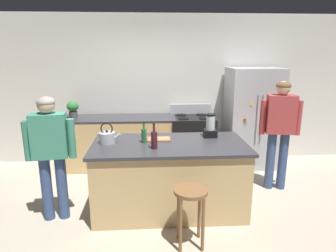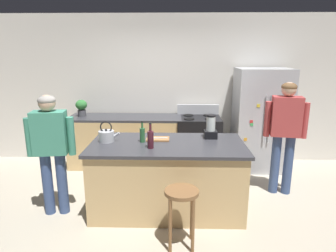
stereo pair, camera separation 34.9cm
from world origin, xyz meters
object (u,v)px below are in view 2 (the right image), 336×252
(person_by_island_left, at_px, (51,144))
(person_by_sink_right, at_px, (285,128))
(stove_range, at_px, (198,142))
(bottle_olive_oil, at_px, (142,134))
(potted_plant, at_px, (81,107))
(refrigerator, at_px, (261,120))
(bar_stool, at_px, (182,203))
(kitchen_island, at_px, (167,177))
(bottle_wine, at_px, (150,139))
(chef_knife, at_px, (159,138))
(blender_appliance, at_px, (211,128))
(cutting_board, at_px, (158,139))
(tea_kettle, at_px, (107,136))

(person_by_island_left, bearing_deg, person_by_sink_right, 11.95)
(stove_range, bearing_deg, person_by_island_left, -139.53)
(person_by_sink_right, distance_m, bottle_olive_oil, 2.03)
(potted_plant, bearing_deg, stove_range, -0.70)
(refrigerator, relative_size, bar_stool, 2.71)
(refrigerator, height_order, bottle_olive_oil, refrigerator)
(kitchen_island, height_order, bottle_olive_oil, bottle_olive_oil)
(bottle_wine, bearing_deg, chef_knife, 76.21)
(kitchen_island, distance_m, bottle_wine, 0.64)
(stove_range, relative_size, person_by_island_left, 0.71)
(stove_range, height_order, blender_appliance, blender_appliance)
(bar_stool, bearing_deg, cutting_board, 107.94)
(person_by_sink_right, bearing_deg, bar_stool, -139.00)
(potted_plant, relative_size, bottle_olive_oil, 1.09)
(potted_plant, bearing_deg, refrigerator, -0.91)
(blender_appliance, xyz_separation_m, chef_knife, (-0.68, -0.11, -0.11))
(cutting_board, bearing_deg, person_by_island_left, -167.36)
(refrigerator, bearing_deg, blender_appliance, -129.33)
(potted_plant, distance_m, bottle_olive_oil, 1.96)
(bar_stool, bearing_deg, person_by_sink_right, 41.00)
(blender_appliance, bearing_deg, cutting_board, -171.49)
(person_by_island_left, height_order, potted_plant, person_by_island_left)
(blender_appliance, xyz_separation_m, tea_kettle, (-1.36, -0.20, -0.06))
(stove_range, height_order, potted_plant, potted_plant)
(kitchen_island, bearing_deg, stove_range, 71.40)
(bottle_olive_oil, height_order, cutting_board, bottle_olive_oil)
(person_by_sink_right, bearing_deg, stove_range, 138.61)
(refrigerator, height_order, blender_appliance, refrigerator)
(person_by_sink_right, distance_m, potted_plant, 3.39)
(refrigerator, height_order, chef_knife, refrigerator)
(kitchen_island, xyz_separation_m, bar_stool, (0.17, -0.78, 0.05))
(kitchen_island, distance_m, stove_range, 1.61)
(refrigerator, bearing_deg, person_by_island_left, -151.56)
(kitchen_island, distance_m, bottle_olive_oil, 0.64)
(potted_plant, bearing_deg, blender_appliance, -31.02)
(refrigerator, bearing_deg, person_by_sink_right, -86.01)
(bar_stool, xyz_separation_m, chef_knife, (-0.28, 0.93, 0.43))
(stove_range, xyz_separation_m, tea_kettle, (-1.30, -1.47, 0.52))
(bottle_wine, bearing_deg, cutting_board, 79.33)
(potted_plant, bearing_deg, bar_stool, -53.14)
(stove_range, distance_m, bottle_wine, 1.94)
(chef_knife, bearing_deg, potted_plant, 130.70)
(kitchen_island, xyz_separation_m, person_by_sink_right, (1.66, 0.52, 0.54))
(refrigerator, relative_size, cutting_board, 5.90)
(person_by_sink_right, relative_size, bottle_olive_oil, 5.95)
(person_by_sink_right, relative_size, cutting_board, 5.47)
(kitchen_island, relative_size, bottle_wine, 6.20)
(blender_appliance, bearing_deg, potted_plant, 148.98)
(kitchen_island, bearing_deg, chef_knife, 125.45)
(blender_appliance, bearing_deg, chef_knife, -171.24)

